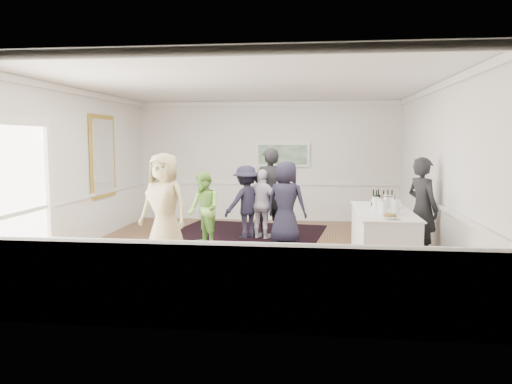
# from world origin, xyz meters

# --- Properties ---
(floor) EXTENTS (8.00, 8.00, 0.00)m
(floor) POSITION_xyz_m (0.00, 0.00, 0.00)
(floor) COLOR brown
(floor) RESTS_ON ground
(ceiling) EXTENTS (7.00, 8.00, 0.02)m
(ceiling) POSITION_xyz_m (0.00, 0.00, 3.20)
(ceiling) COLOR white
(ceiling) RESTS_ON wall_back
(wall_left) EXTENTS (0.02, 8.00, 3.20)m
(wall_left) POSITION_xyz_m (-3.50, 0.00, 1.60)
(wall_left) COLOR white
(wall_left) RESTS_ON floor
(wall_right) EXTENTS (0.02, 8.00, 3.20)m
(wall_right) POSITION_xyz_m (3.50, 0.00, 1.60)
(wall_right) COLOR white
(wall_right) RESTS_ON floor
(wall_back) EXTENTS (7.00, 0.02, 3.20)m
(wall_back) POSITION_xyz_m (0.00, 4.00, 1.60)
(wall_back) COLOR white
(wall_back) RESTS_ON floor
(wall_front) EXTENTS (7.00, 0.02, 3.20)m
(wall_front) POSITION_xyz_m (0.00, -4.00, 1.60)
(wall_front) COLOR white
(wall_front) RESTS_ON floor
(wainscoting) EXTENTS (7.00, 8.00, 1.00)m
(wainscoting) POSITION_xyz_m (0.00, 0.00, 0.50)
(wainscoting) COLOR white
(wainscoting) RESTS_ON floor
(mirror) EXTENTS (0.05, 1.25, 1.85)m
(mirror) POSITION_xyz_m (-3.45, 1.30, 1.80)
(mirror) COLOR gold
(mirror) RESTS_ON wall_left
(doorway) EXTENTS (0.10, 1.78, 2.56)m
(doorway) POSITION_xyz_m (-3.45, -1.90, 1.42)
(doorway) COLOR white
(doorway) RESTS_ON wall_left
(landscape_painting) EXTENTS (1.44, 0.06, 0.66)m
(landscape_painting) POSITION_xyz_m (0.40, 3.95, 1.78)
(landscape_painting) COLOR white
(landscape_painting) RESTS_ON wall_back
(area_rug) EXTENTS (3.98, 4.90, 0.02)m
(area_rug) POSITION_xyz_m (-0.40, 1.18, 0.01)
(area_rug) COLOR black
(area_rug) RESTS_ON floor
(serving_table) EXTENTS (0.92, 2.43, 0.99)m
(serving_table) POSITION_xyz_m (2.42, -0.83, 0.50)
(serving_table) COLOR silver
(serving_table) RESTS_ON floor
(bartender) EXTENTS (0.74, 0.81, 1.87)m
(bartender) POSITION_xyz_m (3.20, -0.18, 0.93)
(bartender) COLOR black
(bartender) RESTS_ON floor
(guest_tan) EXTENTS (1.08, 0.85, 1.94)m
(guest_tan) POSITION_xyz_m (-1.47, -0.63, 0.97)
(guest_tan) COLOR tan
(guest_tan) RESTS_ON floor
(guest_green) EXTENTS (0.92, 0.95, 1.54)m
(guest_green) POSITION_xyz_m (-0.98, 0.48, 0.77)
(guest_green) COLOR #7FBF4C
(guest_green) RESTS_ON floor
(guest_lilac) EXTENTS (0.97, 0.72, 1.53)m
(guest_lilac) POSITION_xyz_m (0.13, 1.40, 0.77)
(guest_lilac) COLOR silver
(guest_lilac) RESTS_ON floor
(guest_dark_a) EXTENTS (1.18, 1.14, 1.61)m
(guest_dark_a) POSITION_xyz_m (-0.23, 1.42, 0.81)
(guest_dark_a) COLOR black
(guest_dark_a) RESTS_ON floor
(guest_dark_b) EXTENTS (0.85, 0.69, 2.00)m
(guest_dark_b) POSITION_xyz_m (0.26, 1.63, 1.00)
(guest_dark_b) COLOR black
(guest_dark_b) RESTS_ON floor
(guest_navy) EXTENTS (0.98, 0.80, 1.74)m
(guest_navy) POSITION_xyz_m (0.67, 0.95, 0.87)
(guest_navy) COLOR black
(guest_navy) RESTS_ON floor
(wine_bottles) EXTENTS (0.39, 0.27, 0.31)m
(wine_bottles) POSITION_xyz_m (2.46, -0.28, 1.14)
(wine_bottles) COLOR black
(wine_bottles) RESTS_ON serving_table
(juice_pitchers) EXTENTS (0.41, 0.63, 0.24)m
(juice_pitchers) POSITION_xyz_m (2.42, -1.17, 1.11)
(juice_pitchers) COLOR #67AC3D
(juice_pitchers) RESTS_ON serving_table
(ice_bucket) EXTENTS (0.26, 0.26, 0.25)m
(ice_bucket) POSITION_xyz_m (2.53, -0.60, 1.10)
(ice_bucket) COLOR silver
(ice_bucket) RESTS_ON serving_table
(nut_bowl) EXTENTS (0.26, 0.26, 0.08)m
(nut_bowl) POSITION_xyz_m (2.39, -1.79, 1.02)
(nut_bowl) COLOR white
(nut_bowl) RESTS_ON serving_table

